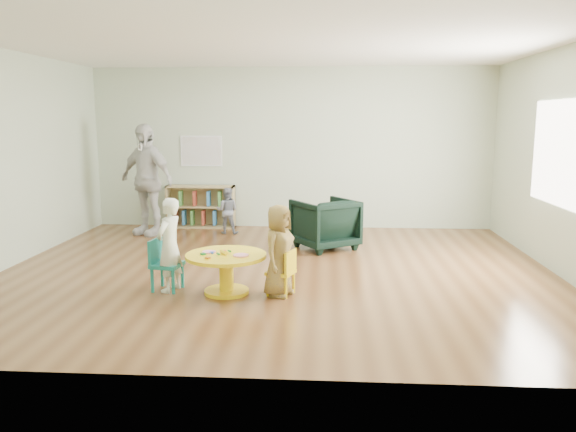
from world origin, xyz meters
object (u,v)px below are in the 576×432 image
object	(u,v)px
kid_chair_left	(163,263)
armchair	(325,224)
child_right	(279,250)
adult_caretaker	(146,180)
bookshelf	(201,207)
activity_table	(226,266)
child_left	(169,245)
kid_chair_right	(284,271)
toddler	(227,211)

from	to	relation	value
kid_chair_left	armchair	distance (m)	2.84
child_right	adult_caretaker	world-z (taller)	adult_caretaker
kid_chair_left	bookshelf	distance (m)	3.75
activity_table	adult_caretaker	xyz separation A→B (m)	(-1.88, 3.11, 0.61)
child_left	armchair	bearing A→B (deg)	160.67
armchair	child_left	bearing A→B (deg)	18.52
activity_table	adult_caretaker	size ratio (longest dim) A/B	0.49
activity_table	child_right	world-z (taller)	child_right
kid_chair_right	toddler	distance (m)	3.50
bookshelf	child_left	bearing A→B (deg)	-82.54
child_left	child_right	size ratio (longest dim) A/B	1.05
activity_table	child_right	distance (m)	0.62
child_right	toddler	world-z (taller)	child_right
bookshelf	child_right	size ratio (longest dim) A/B	1.19
kid_chair_right	toddler	world-z (taller)	toddler
bookshelf	child_left	xyz separation A→B (m)	(0.49, -3.76, 0.16)
kid_chair_left	child_left	size ratio (longest dim) A/B	0.55
child_left	toddler	size ratio (longest dim) A/B	1.35
kid_chair_left	toddler	distance (m)	3.19
activity_table	kid_chair_left	bearing A→B (deg)	174.18
kid_chair_left	kid_chair_right	size ratio (longest dim) A/B	1.16
child_left	child_right	distance (m)	1.24
child_right	bookshelf	bearing A→B (deg)	44.69
armchair	child_right	xyz separation A→B (m)	(-0.50, -2.30, 0.13)
armchair	toddler	world-z (taller)	toddler
child_left	bookshelf	bearing A→B (deg)	-153.94
bookshelf	armchair	world-z (taller)	same
kid_chair_right	adult_caretaker	world-z (taller)	adult_caretaker
kid_chair_left	child_right	xyz separation A→B (m)	(1.32, -0.11, 0.19)
bookshelf	child_right	bearing A→B (deg)	-65.81
activity_table	adult_caretaker	distance (m)	3.68
toddler	kid_chair_left	bearing A→B (deg)	88.76
activity_table	child_right	xyz separation A→B (m)	(0.59, -0.04, 0.20)
bookshelf	child_right	distance (m)	4.21
kid_chair_left	kid_chair_right	bearing A→B (deg)	95.06
activity_table	bookshelf	world-z (taller)	bookshelf
activity_table	armchair	distance (m)	2.51
armchair	adult_caretaker	size ratio (longest dim) A/B	0.45
child_left	adult_caretaker	world-z (taller)	adult_caretaker
kid_chair_right	toddler	xyz separation A→B (m)	(-1.20, 3.28, 0.12)
kid_chair_right	armchair	size ratio (longest dim) A/B	0.61
activity_table	bookshelf	bearing A→B (deg)	106.64
bookshelf	child_left	size ratio (longest dim) A/B	1.14
kid_chair_left	child_left	xyz separation A→B (m)	(0.08, -0.03, 0.21)
activity_table	kid_chair_right	world-z (taller)	kid_chair_right
kid_chair_right	adult_caretaker	xyz separation A→B (m)	(-2.52, 3.13, 0.65)
kid_chair_right	armchair	distance (m)	2.33
kid_chair_left	toddler	xyz separation A→B (m)	(0.17, 3.18, 0.08)
bookshelf	toddler	bearing A→B (deg)	-43.33
child_right	toddler	xyz separation A→B (m)	(-1.15, 3.29, -0.11)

